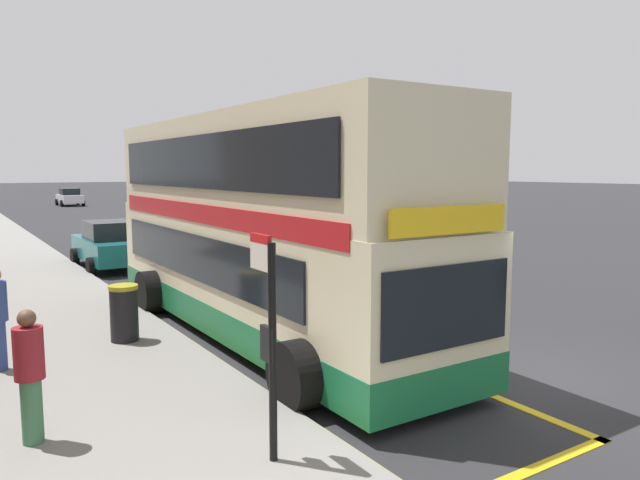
# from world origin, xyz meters

# --- Properties ---
(ground_plane) EXTENTS (260.00, 260.00, 0.00)m
(ground_plane) POSITION_xyz_m (0.00, 32.00, 0.00)
(ground_plane) COLOR #28282B
(double_decker_bus) EXTENTS (3.22, 10.69, 4.40)m
(double_decker_bus) POSITION_xyz_m (-2.46, 4.58, 2.06)
(double_decker_bus) COLOR beige
(double_decker_bus) RESTS_ON ground
(bus_bay_markings) EXTENTS (2.96, 13.55, 0.01)m
(bus_bay_markings) POSITION_xyz_m (-2.52, 4.56, 0.01)
(bus_bay_markings) COLOR gold
(bus_bay_markings) RESTS_ON ground
(bus_stop_sign) EXTENTS (0.09, 0.51, 2.51)m
(bus_stop_sign) POSITION_xyz_m (-4.92, -0.51, 1.64)
(bus_stop_sign) COLOR black
(bus_stop_sign) RESTS_ON pavement_near
(parked_car_teal_ahead) EXTENTS (2.09, 4.20, 1.62)m
(parked_car_teal_ahead) POSITION_xyz_m (-3.00, 14.66, 0.80)
(parked_car_teal_ahead) COLOR #196066
(parked_car_teal_ahead) RESTS_ON ground
(parked_car_white_kerbside) EXTENTS (2.09, 4.20, 1.62)m
(parked_car_white_kerbside) POSITION_xyz_m (2.54, 53.16, 0.80)
(parked_car_white_kerbside) COLOR silver
(parked_car_white_kerbside) RESTS_ON ground
(parked_car_navy_far) EXTENTS (2.09, 4.20, 1.62)m
(parked_car_navy_far) POSITION_xyz_m (4.74, 23.63, 0.80)
(parked_car_navy_far) COLOR navy
(parked_car_navy_far) RESTS_ON ground
(pedestrian_waiting_near_sign) EXTENTS (0.34, 0.34, 1.61)m
(pedestrian_waiting_near_sign) POSITION_xyz_m (-7.11, 1.33, 1.01)
(pedestrian_waiting_near_sign) COLOR #3F724C
(pedestrian_waiting_near_sign) RESTS_ON pavement_near
(litter_bin) EXTENTS (0.54, 0.54, 1.06)m
(litter_bin) POSITION_xyz_m (-5.07, 5.05, 0.68)
(litter_bin) COLOR black
(litter_bin) RESTS_ON pavement_near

